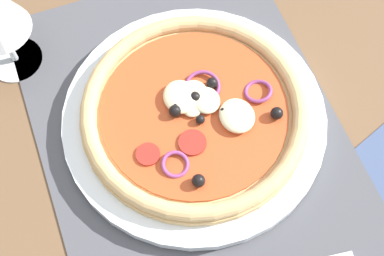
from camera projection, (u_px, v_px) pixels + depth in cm
name	position (u px, v px, depth cm)	size (l,w,h in cm)	color
ground_plane	(194.00, 149.00, 62.71)	(190.00, 140.00, 2.40)	brown
placemat	(194.00, 144.00, 61.45)	(47.34, 32.86, 0.40)	#4C4C51
plate	(194.00, 119.00, 61.74)	(29.34, 29.34, 1.46)	white
pizza	(195.00, 112.00, 60.09)	(25.03, 25.03, 2.69)	tan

